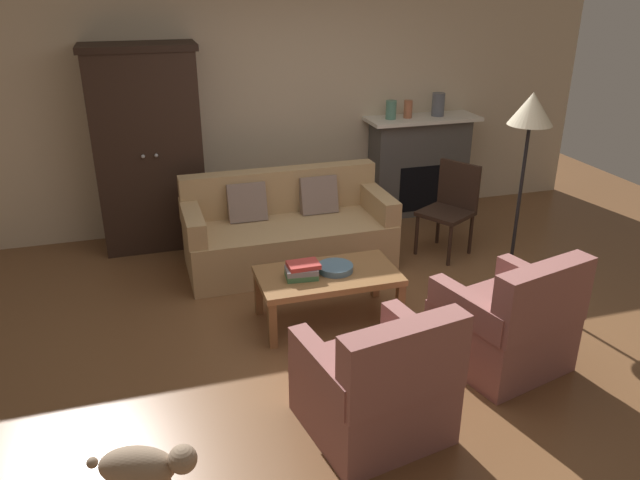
{
  "coord_description": "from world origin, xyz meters",
  "views": [
    {
      "loc": [
        -1.48,
        -3.87,
        2.56
      ],
      "look_at": [
        -0.14,
        0.59,
        0.55
      ],
      "focal_mm": 34.51,
      "sensor_mm": 36.0,
      "label": 1
    }
  ],
  "objects_px": {
    "armchair_near_left": "(377,388)",
    "armoire": "(148,149)",
    "armchair_near_right": "(507,325)",
    "dog": "(144,468)",
    "mantel_vase_terracotta": "(408,109)",
    "side_chair_wooden": "(451,203)",
    "fireplace": "(419,165)",
    "coffee_table": "(328,279)",
    "floor_lamp": "(530,121)",
    "mantel_vase_jade": "(391,110)",
    "mantel_vase_slate": "(438,104)",
    "couch": "(288,232)",
    "book_stack": "(302,270)",
    "fruit_bowl": "(335,268)"
  },
  "relations": [
    {
      "from": "armchair_near_left",
      "to": "armoire",
      "type": "bearing_deg",
      "value": 108.38
    },
    {
      "from": "armchair_near_right",
      "to": "dog",
      "type": "distance_m",
      "value": 2.55
    },
    {
      "from": "mantel_vase_terracotta",
      "to": "side_chair_wooden",
      "type": "relative_size",
      "value": 0.21
    },
    {
      "from": "fireplace",
      "to": "coffee_table",
      "type": "height_order",
      "value": "fireplace"
    },
    {
      "from": "floor_lamp",
      "to": "mantel_vase_jade",
      "type": "bearing_deg",
      "value": 100.98
    },
    {
      "from": "coffee_table",
      "to": "side_chair_wooden",
      "type": "bearing_deg",
      "value": 31.02
    },
    {
      "from": "mantel_vase_jade",
      "to": "dog",
      "type": "bearing_deg",
      "value": -128.26
    },
    {
      "from": "mantel_vase_slate",
      "to": "floor_lamp",
      "type": "distance_m",
      "value": 1.96
    },
    {
      "from": "side_chair_wooden",
      "to": "floor_lamp",
      "type": "relative_size",
      "value": 0.53
    },
    {
      "from": "couch",
      "to": "mantel_vase_slate",
      "type": "distance_m",
      "value": 2.35
    },
    {
      "from": "book_stack",
      "to": "mantel_vase_slate",
      "type": "relative_size",
      "value": 1.06
    },
    {
      "from": "mantel_vase_terracotta",
      "to": "dog",
      "type": "distance_m",
      "value": 4.78
    },
    {
      "from": "coffee_table",
      "to": "couch",
      "type": "bearing_deg",
      "value": 92.45
    },
    {
      "from": "coffee_table",
      "to": "book_stack",
      "type": "distance_m",
      "value": 0.24
    },
    {
      "from": "side_chair_wooden",
      "to": "book_stack",
      "type": "bearing_deg",
      "value": -151.67
    },
    {
      "from": "fruit_bowl",
      "to": "armchair_near_right",
      "type": "distance_m",
      "value": 1.35
    },
    {
      "from": "fruit_bowl",
      "to": "armoire",
      "type": "bearing_deg",
      "value": 123.18
    },
    {
      "from": "mantel_vase_terracotta",
      "to": "floor_lamp",
      "type": "distance_m",
      "value": 1.97
    },
    {
      "from": "mantel_vase_slate",
      "to": "couch",
      "type": "bearing_deg",
      "value": -154.86
    },
    {
      "from": "fruit_bowl",
      "to": "mantel_vase_terracotta",
      "type": "bearing_deg",
      "value": 53.76
    },
    {
      "from": "fireplace",
      "to": "couch",
      "type": "height_order",
      "value": "fireplace"
    },
    {
      "from": "couch",
      "to": "mantel_vase_slate",
      "type": "bearing_deg",
      "value": 25.14
    },
    {
      "from": "book_stack",
      "to": "armchair_near_right",
      "type": "distance_m",
      "value": 1.54
    },
    {
      "from": "book_stack",
      "to": "coffee_table",
      "type": "bearing_deg",
      "value": 4.99
    },
    {
      "from": "mantel_vase_jade",
      "to": "book_stack",
      "type": "bearing_deg",
      "value": -127.19
    },
    {
      "from": "armoire",
      "to": "floor_lamp",
      "type": "height_order",
      "value": "armoire"
    },
    {
      "from": "armoire",
      "to": "side_chair_wooden",
      "type": "bearing_deg",
      "value": -20.72
    },
    {
      "from": "fireplace",
      "to": "floor_lamp",
      "type": "xyz_separation_m",
      "value": [
        -0.0,
        -1.96,
        0.91
      ]
    },
    {
      "from": "couch",
      "to": "fruit_bowl",
      "type": "height_order",
      "value": "couch"
    },
    {
      "from": "mantel_vase_jade",
      "to": "armoire",
      "type": "bearing_deg",
      "value": -178.66
    },
    {
      "from": "floor_lamp",
      "to": "mantel_vase_slate",
      "type": "bearing_deg",
      "value": 84.59
    },
    {
      "from": "fruit_bowl",
      "to": "mantel_vase_jade",
      "type": "bearing_deg",
      "value": 57.62
    },
    {
      "from": "fruit_bowl",
      "to": "book_stack",
      "type": "bearing_deg",
      "value": -172.45
    },
    {
      "from": "book_stack",
      "to": "mantel_vase_terracotta",
      "type": "height_order",
      "value": "mantel_vase_terracotta"
    },
    {
      "from": "couch",
      "to": "armchair_near_right",
      "type": "distance_m",
      "value": 2.32
    },
    {
      "from": "couch",
      "to": "armchair_near_right",
      "type": "height_order",
      "value": "armchair_near_right"
    },
    {
      "from": "armchair_near_right",
      "to": "side_chair_wooden",
      "type": "bearing_deg",
      "value": 73.87
    },
    {
      "from": "fruit_bowl",
      "to": "book_stack",
      "type": "relative_size",
      "value": 1.05
    },
    {
      "from": "mantel_vase_slate",
      "to": "dog",
      "type": "height_order",
      "value": "mantel_vase_slate"
    },
    {
      "from": "coffee_table",
      "to": "mantel_vase_terracotta",
      "type": "height_order",
      "value": "mantel_vase_terracotta"
    },
    {
      "from": "couch",
      "to": "fruit_bowl",
      "type": "bearing_deg",
      "value": -84.1
    },
    {
      "from": "fruit_bowl",
      "to": "mantel_vase_jade",
      "type": "xyz_separation_m",
      "value": [
        1.28,
        2.03,
        0.77
      ]
    },
    {
      "from": "couch",
      "to": "armchair_near_right",
      "type": "bearing_deg",
      "value": -62.82
    },
    {
      "from": "couch",
      "to": "dog",
      "type": "height_order",
      "value": "couch"
    },
    {
      "from": "fruit_bowl",
      "to": "mantel_vase_slate",
      "type": "height_order",
      "value": "mantel_vase_slate"
    },
    {
      "from": "fireplace",
      "to": "mantel_vase_slate",
      "type": "distance_m",
      "value": 0.7
    },
    {
      "from": "fruit_bowl",
      "to": "couch",
      "type": "bearing_deg",
      "value": 95.9
    },
    {
      "from": "armoire",
      "to": "book_stack",
      "type": "relative_size",
      "value": 7.45
    },
    {
      "from": "book_stack",
      "to": "armchair_near_right",
      "type": "relative_size",
      "value": 0.29
    },
    {
      "from": "armchair_near_left",
      "to": "side_chair_wooden",
      "type": "height_order",
      "value": "side_chair_wooden"
    }
  ]
}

